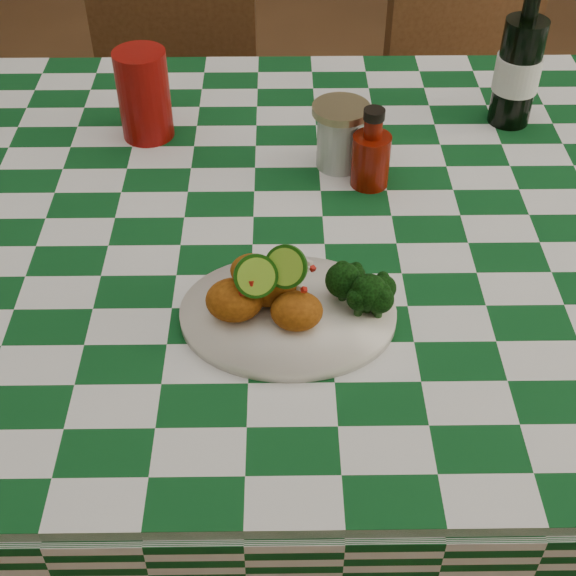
{
  "coord_description": "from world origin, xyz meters",
  "views": [
    {
      "loc": [
        -0.06,
        -0.95,
        1.5
      ],
      "look_at": [
        -0.05,
        -0.22,
        0.84
      ],
      "focal_mm": 50.0,
      "sensor_mm": 36.0,
      "label": 1
    }
  ],
  "objects_px": {
    "red_tumbler": "(144,95)",
    "ketchup_bottle": "(372,148)",
    "dining_table": "(316,390)",
    "beer_bottle": "(521,53)",
    "fried_chicken_pile": "(274,284)",
    "wooden_chair_left": "(173,161)",
    "wooden_chair_right": "(485,137)",
    "mason_jar": "(340,136)",
    "plate": "(288,315)"
  },
  "relations": [
    {
      "from": "red_tumbler",
      "to": "wooden_chair_right",
      "type": "distance_m",
      "value": 1.0
    },
    {
      "from": "fried_chicken_pile",
      "to": "wooden_chair_left",
      "type": "xyz_separation_m",
      "value": [
        -0.25,
        0.91,
        -0.42
      ]
    },
    {
      "from": "dining_table",
      "to": "mason_jar",
      "type": "height_order",
      "value": "mason_jar"
    },
    {
      "from": "plate",
      "to": "beer_bottle",
      "type": "height_order",
      "value": "beer_bottle"
    },
    {
      "from": "dining_table",
      "to": "ketchup_bottle",
      "type": "xyz_separation_m",
      "value": [
        0.08,
        0.08,
        0.46
      ]
    },
    {
      "from": "dining_table",
      "to": "red_tumbler",
      "type": "bearing_deg",
      "value": 140.68
    },
    {
      "from": "plate",
      "to": "wooden_chair_right",
      "type": "distance_m",
      "value": 1.16
    },
    {
      "from": "ketchup_bottle",
      "to": "mason_jar",
      "type": "xyz_separation_m",
      "value": [
        -0.04,
        0.05,
        -0.01
      ]
    },
    {
      "from": "dining_table",
      "to": "wooden_chair_left",
      "type": "distance_m",
      "value": 0.77
    },
    {
      "from": "red_tumbler",
      "to": "beer_bottle",
      "type": "distance_m",
      "value": 0.62
    },
    {
      "from": "red_tumbler",
      "to": "ketchup_bottle",
      "type": "xyz_separation_m",
      "value": [
        0.36,
        -0.15,
        -0.01
      ]
    },
    {
      "from": "dining_table",
      "to": "beer_bottle",
      "type": "xyz_separation_m",
      "value": [
        0.33,
        0.27,
        0.52
      ]
    },
    {
      "from": "red_tumbler",
      "to": "wooden_chair_right",
      "type": "bearing_deg",
      "value": 36.21
    },
    {
      "from": "fried_chicken_pile",
      "to": "beer_bottle",
      "type": "bearing_deg",
      "value": 50.42
    },
    {
      "from": "fried_chicken_pile",
      "to": "ketchup_bottle",
      "type": "relative_size",
      "value": 1.05
    },
    {
      "from": "fried_chicken_pile",
      "to": "red_tumbler",
      "type": "xyz_separation_m",
      "value": [
        -0.21,
        0.45,
        0.01
      ]
    },
    {
      "from": "beer_bottle",
      "to": "red_tumbler",
      "type": "bearing_deg",
      "value": -176.47
    },
    {
      "from": "fried_chicken_pile",
      "to": "mason_jar",
      "type": "distance_m",
      "value": 0.37
    },
    {
      "from": "fried_chicken_pile",
      "to": "wooden_chair_left",
      "type": "bearing_deg",
      "value": 105.35
    },
    {
      "from": "wooden_chair_left",
      "to": "beer_bottle",
      "type": "bearing_deg",
      "value": -30.05
    },
    {
      "from": "plate",
      "to": "dining_table",
      "type": "bearing_deg",
      "value": 76.12
    },
    {
      "from": "fried_chicken_pile",
      "to": "ketchup_bottle",
      "type": "height_order",
      "value": "ketchup_bottle"
    },
    {
      "from": "plate",
      "to": "ketchup_bottle",
      "type": "xyz_separation_m",
      "value": [
        0.13,
        0.3,
        0.06
      ]
    },
    {
      "from": "dining_table",
      "to": "wooden_chair_left",
      "type": "xyz_separation_m",
      "value": [
        -0.32,
        0.69,
        0.04
      ]
    },
    {
      "from": "wooden_chair_right",
      "to": "mason_jar",
      "type": "bearing_deg",
      "value": -138.37
    },
    {
      "from": "dining_table",
      "to": "beer_bottle",
      "type": "distance_m",
      "value": 0.67
    },
    {
      "from": "dining_table",
      "to": "red_tumbler",
      "type": "relative_size",
      "value": 11.1
    },
    {
      "from": "mason_jar",
      "to": "wooden_chair_right",
      "type": "xyz_separation_m",
      "value": [
        0.42,
        0.63,
        -0.39
      ]
    },
    {
      "from": "wooden_chair_right",
      "to": "ketchup_bottle",
      "type": "bearing_deg",
      "value": -133.51
    },
    {
      "from": "wooden_chair_left",
      "to": "wooden_chair_right",
      "type": "relative_size",
      "value": 0.96
    },
    {
      "from": "beer_bottle",
      "to": "wooden_chair_right",
      "type": "bearing_deg",
      "value": 77.1
    },
    {
      "from": "dining_table",
      "to": "mason_jar",
      "type": "bearing_deg",
      "value": 76.98
    },
    {
      "from": "mason_jar",
      "to": "beer_bottle",
      "type": "bearing_deg",
      "value": 23.85
    },
    {
      "from": "mason_jar",
      "to": "wooden_chair_left",
      "type": "height_order",
      "value": "mason_jar"
    },
    {
      "from": "beer_bottle",
      "to": "fried_chicken_pile",
      "type": "bearing_deg",
      "value": -129.58
    },
    {
      "from": "dining_table",
      "to": "fried_chicken_pile",
      "type": "bearing_deg",
      "value": -107.94
    },
    {
      "from": "mason_jar",
      "to": "plate",
      "type": "bearing_deg",
      "value": -103.55
    },
    {
      "from": "plate",
      "to": "beer_bottle",
      "type": "relative_size",
      "value": 1.09
    },
    {
      "from": "red_tumbler",
      "to": "ketchup_bottle",
      "type": "bearing_deg",
      "value": -22.32
    },
    {
      "from": "plate",
      "to": "wooden_chair_left",
      "type": "bearing_deg",
      "value": 106.32
    },
    {
      "from": "fried_chicken_pile",
      "to": "red_tumbler",
      "type": "bearing_deg",
      "value": 115.28
    },
    {
      "from": "ketchup_bottle",
      "to": "fried_chicken_pile",
      "type": "bearing_deg",
      "value": -115.82
    },
    {
      "from": "ketchup_bottle",
      "to": "wooden_chair_right",
      "type": "relative_size",
      "value": 0.14
    },
    {
      "from": "ketchup_bottle",
      "to": "dining_table",
      "type": "bearing_deg",
      "value": -131.9
    },
    {
      "from": "ketchup_bottle",
      "to": "wooden_chair_left",
      "type": "distance_m",
      "value": 0.84
    },
    {
      "from": "ketchup_bottle",
      "to": "mason_jar",
      "type": "distance_m",
      "value": 0.07
    },
    {
      "from": "red_tumbler",
      "to": "wooden_chair_left",
      "type": "xyz_separation_m",
      "value": [
        -0.04,
        0.46,
        -0.43
      ]
    },
    {
      "from": "dining_table",
      "to": "wooden_chair_left",
      "type": "bearing_deg",
      "value": 114.83
    },
    {
      "from": "fried_chicken_pile",
      "to": "plate",
      "type": "bearing_deg",
      "value": 0.0
    },
    {
      "from": "red_tumbler",
      "to": "mason_jar",
      "type": "xyz_separation_m",
      "value": [
        0.32,
        -0.1,
        -0.02
      ]
    }
  ]
}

